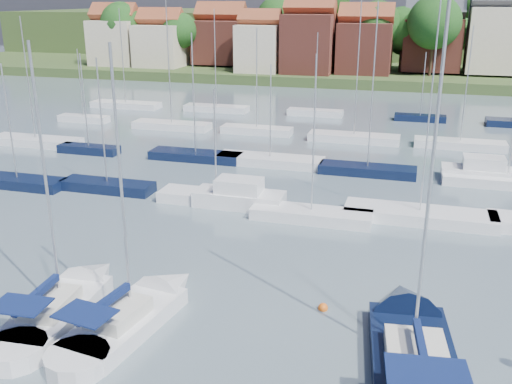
% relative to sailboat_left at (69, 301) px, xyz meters
% --- Properties ---
extents(ground, '(260.00, 260.00, 0.00)m').
position_rel_sailboat_left_xyz_m(ground, '(9.31, 37.04, -0.36)').
color(ground, '#4F5D6C').
rests_on(ground, ground).
extents(sailboat_left, '(3.66, 11.10, 14.87)m').
position_rel_sailboat_left_xyz_m(sailboat_left, '(0.00, 0.00, 0.00)').
color(sailboat_left, silver).
rests_on(sailboat_left, ground).
extents(sailboat_centre, '(4.45, 11.22, 14.86)m').
position_rel_sailboat_left_xyz_m(sailboat_centre, '(4.08, 0.11, 0.00)').
color(sailboat_centre, silver).
rests_on(sailboat_centre, ground).
extents(sailboat_navy, '(5.21, 13.95, 18.75)m').
position_rel_sailboat_left_xyz_m(sailboat_navy, '(17.29, 1.18, -0.01)').
color(sailboat_navy, black).
rests_on(sailboat_navy, ground).
extents(buoy_c, '(0.52, 0.52, 0.52)m').
position_rel_sailboat_left_xyz_m(buoy_c, '(0.44, -5.08, -0.36)').
color(buoy_c, beige).
rests_on(buoy_c, ground).
extents(buoy_e, '(0.52, 0.52, 0.52)m').
position_rel_sailboat_left_xyz_m(buoy_e, '(12.88, 3.38, -0.36)').
color(buoy_e, '#D85914').
rests_on(buoy_e, ground).
extents(marina_field, '(79.62, 41.41, 15.93)m').
position_rel_sailboat_left_xyz_m(marina_field, '(11.21, 32.19, 0.07)').
color(marina_field, silver).
rests_on(marina_field, ground).
extents(far_shore_town, '(212.46, 90.00, 22.27)m').
position_rel_sailboat_left_xyz_m(far_shore_town, '(11.53, 129.71, 4.25)').
color(far_shore_town, '#3A4E27').
rests_on(far_shore_town, ground).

